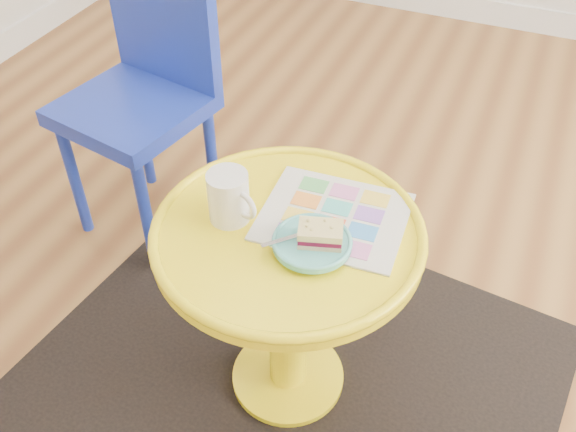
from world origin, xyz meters
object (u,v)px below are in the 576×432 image
at_px(newspaper, 333,217).
at_px(mug, 229,196).
at_px(side_table, 288,280).
at_px(plate, 312,243).
at_px(chair, 146,83).

relative_size(newspaper, mug, 2.50).
distance_m(side_table, plate, 0.18).
bearing_deg(plate, newspaper, 85.78).
bearing_deg(plate, chair, 145.34).
xyz_separation_m(newspaper, plate, (-0.01, -0.10, 0.01)).
height_order(chair, plate, chair).
distance_m(side_table, chair, 0.80).
bearing_deg(side_table, plate, -25.43).
bearing_deg(chair, mug, -31.22).
relative_size(chair, mug, 7.08).
relative_size(side_table, plate, 3.58).
bearing_deg(newspaper, side_table, -137.93).
bearing_deg(mug, newspaper, 43.45).
bearing_deg(side_table, chair, 144.51).
bearing_deg(side_table, mug, -174.83).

